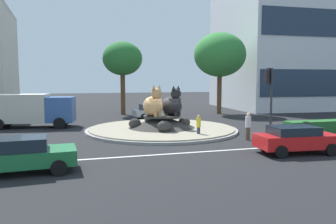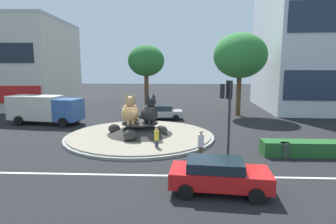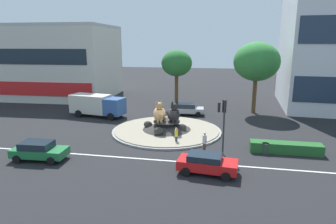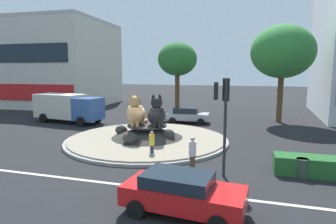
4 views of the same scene
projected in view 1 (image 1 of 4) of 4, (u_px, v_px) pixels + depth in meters
name	position (u px, v px, depth m)	size (l,w,h in m)	color
ground_plane	(162.00, 131.00, 24.84)	(160.00, 160.00, 0.00)	black
lane_centreline	(199.00, 152.00, 17.48)	(112.00, 0.20, 0.01)	silver
roundabout_island	(162.00, 126.00, 24.80)	(11.45, 11.45, 1.19)	gray
cat_statue_calico	(154.00, 105.00, 24.17)	(1.75, 2.57, 2.33)	tan
cat_statue_black	(172.00, 105.00, 24.67)	(1.85, 2.43, 2.27)	black
traffic_light_mast	(269.00, 87.00, 21.01)	(0.71, 0.58, 4.63)	#2D2D33
clipped_hedge_strip	(322.00, 127.00, 23.98)	(5.88, 1.20, 0.90)	#235B28
broadleaf_tree_behind_island	(122.00, 59.00, 36.22)	(4.40, 4.40, 8.16)	brown
second_tree_near_tower	(220.00, 55.00, 37.10)	(5.90, 5.90, 9.28)	brown
pedestrian_white_shirt	(248.00, 126.00, 20.90)	(0.36, 0.36, 1.79)	brown
pedestrian_yellow_shirt	(199.00, 126.00, 21.82)	(0.30, 0.30, 1.54)	#33384C
sedan_on_far_lane	(153.00, 111.00, 32.52)	(4.14, 2.30, 1.50)	#99999E
hatchback_near_shophouse	(20.00, 154.00, 13.42)	(4.38, 2.26, 1.49)	#1E6B38
parked_car_right	(296.00, 139.00, 17.10)	(4.37, 2.33, 1.44)	red
delivery_box_truck	(29.00, 109.00, 26.52)	(7.27, 3.41, 2.73)	#335693
litter_bin	(306.00, 128.00, 23.07)	(0.56, 0.56, 0.90)	#2D4233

